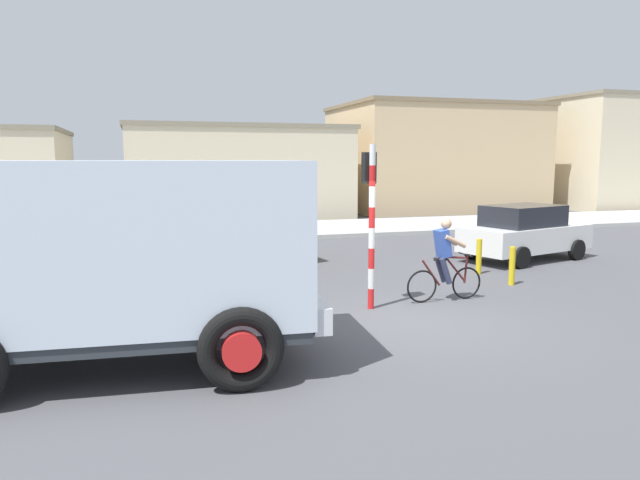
% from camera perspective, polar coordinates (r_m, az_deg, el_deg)
% --- Properties ---
extents(ground_plane, '(120.00, 120.00, 0.00)m').
position_cam_1_polar(ground_plane, '(10.88, 8.80, -7.80)').
color(ground_plane, '#4C4C51').
extents(sidewalk_far, '(80.00, 5.00, 0.16)m').
position_cam_1_polar(sidewalk_far, '(23.53, -5.70, 0.89)').
color(sidewalk_far, '#ADADA8').
rests_on(sidewalk_far, ground).
extents(truck_foreground, '(5.60, 3.15, 2.90)m').
position_cam_1_polar(truck_foreground, '(8.59, -19.10, -0.96)').
color(truck_foreground, silver).
rests_on(truck_foreground, ground).
extents(cyclist, '(1.73, 0.50, 1.72)m').
position_cam_1_polar(cyclist, '(12.36, 11.99, -1.89)').
color(cyclist, black).
rests_on(cyclist, ground).
extents(traffic_light_pole, '(0.24, 0.43, 3.20)m').
position_cam_1_polar(traffic_light_pole, '(11.43, 4.92, 3.55)').
color(traffic_light_pole, red).
rests_on(traffic_light_pole, ground).
extents(car_red_near, '(4.31, 2.73, 1.60)m').
position_cam_1_polar(car_red_near, '(18.04, 19.22, 0.73)').
color(car_red_near, white).
rests_on(car_red_near, ground).
extents(car_white_mid, '(4.21, 2.32, 1.60)m').
position_cam_1_polar(car_white_mid, '(16.48, -8.09, 0.45)').
color(car_white_mid, gold).
rests_on(car_white_mid, ground).
extents(car_far_side, '(4.30, 2.63, 1.60)m').
position_cam_1_polar(car_far_side, '(16.91, -25.04, -0.03)').
color(car_far_side, '#234C9E').
rests_on(car_far_side, ground).
extents(bollard_near, '(0.14, 0.14, 0.90)m').
position_cam_1_polar(bollard_near, '(14.41, 18.12, -2.40)').
color(bollard_near, gold).
rests_on(bollard_near, ground).
extents(bollard_far, '(0.14, 0.14, 0.90)m').
position_cam_1_polar(bollard_far, '(15.55, 15.15, -1.55)').
color(bollard_far, gold).
rests_on(bollard_far, ground).
extents(building_mid_block, '(10.89, 6.53, 4.55)m').
position_cam_1_polar(building_mid_block, '(30.25, -8.08, 6.58)').
color(building_mid_block, beige).
rests_on(building_mid_block, ground).
extents(building_corner_right, '(10.89, 8.11, 5.98)m').
position_cam_1_polar(building_corner_right, '(35.25, 10.89, 7.85)').
color(building_corner_right, '#D1B284').
rests_on(building_corner_right, ground).
extents(building_set_back, '(9.07, 6.29, 6.56)m').
position_cam_1_polar(building_set_back, '(40.28, 27.22, 7.52)').
color(building_set_back, beige).
rests_on(building_set_back, ground).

